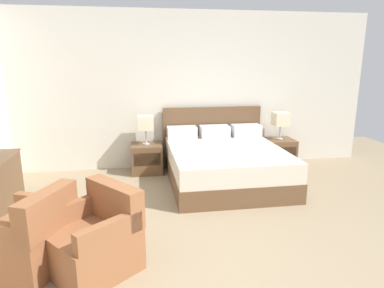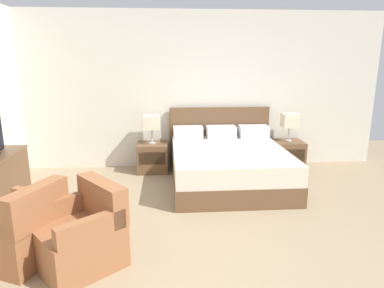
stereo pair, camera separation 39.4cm
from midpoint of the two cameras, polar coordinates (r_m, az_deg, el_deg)
ground_plane at (r=3.32m, az=6.50°, el=-20.32°), size 9.68×9.68×0.00m
wall_back at (r=6.00m, az=1.04°, el=8.85°), size 6.81×0.06×2.68m
bed at (r=5.31m, az=8.14°, el=-3.32°), size 1.75×1.97×1.06m
nightstand_left at (r=5.85m, az=-4.66°, el=-2.25°), size 0.51×0.48×0.49m
nightstand_right at (r=6.29m, az=17.36°, el=-1.71°), size 0.51×0.48×0.49m
table_lamp_left at (r=5.72m, az=-4.78°, el=3.57°), size 0.25×0.25×0.48m
table_lamp_right at (r=6.16m, az=17.76°, el=3.70°), size 0.25×0.25×0.48m
armchair_by_window at (r=3.62m, az=-23.84°, el=-13.23°), size 0.91×0.90×0.76m
armchair_companion at (r=3.36m, az=-14.62°, el=-14.58°), size 0.96×0.96×0.76m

